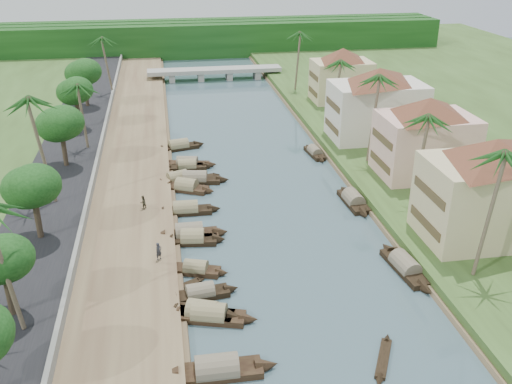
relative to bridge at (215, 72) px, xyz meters
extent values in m
plane|color=#3D545B|center=(0.00, -72.00, -1.72)|extent=(220.00, 220.00, 0.00)
cube|color=brown|center=(-16.00, -52.00, -1.32)|extent=(10.00, 180.00, 0.80)
cube|color=#2F461C|center=(19.00, -52.00, -1.12)|extent=(16.00, 180.00, 1.20)
cube|color=black|center=(-24.50, -52.00, -1.02)|extent=(8.00, 180.00, 1.40)
cube|color=slate|center=(-20.20, -52.00, -0.37)|extent=(0.40, 180.00, 1.10)
cube|color=#0F340E|center=(0.00, 23.00, 2.28)|extent=(120.00, 4.00, 8.00)
cube|color=#0F340E|center=(0.00, 28.00, 2.28)|extent=(120.00, 4.00, 8.00)
cube|color=#0F340E|center=(0.00, 33.00, 2.28)|extent=(120.00, 4.00, 8.00)
cube|color=gray|center=(0.00, 0.00, 0.28)|extent=(28.00, 4.00, 0.80)
cube|color=gray|center=(-9.00, 0.00, -0.82)|extent=(1.20, 3.50, 1.80)
cube|color=gray|center=(-3.00, 0.00, -0.82)|extent=(1.20, 3.50, 1.80)
cube|color=gray|center=(3.00, 0.00, -0.82)|extent=(1.20, 3.50, 1.80)
cube|color=gray|center=(9.00, 0.00, -0.82)|extent=(1.20, 3.50, 1.80)
cube|color=tan|center=(19.00, -74.00, 3.48)|extent=(12.00, 8.00, 8.00)
pyramid|color=brown|center=(19.00, -74.00, 8.58)|extent=(14.85, 14.85, 2.20)
cube|color=#4E3E24|center=(12.95, -74.00, 1.48)|extent=(0.10, 6.40, 0.90)
cube|color=#4E3E24|center=(12.95, -74.00, 4.68)|extent=(0.10, 6.40, 0.90)
cube|color=beige|center=(20.00, -58.00, 3.23)|extent=(11.00, 8.00, 7.50)
pyramid|color=brown|center=(20.00, -58.00, 8.08)|extent=(14.11, 14.11, 2.20)
cube|color=#4E3E24|center=(14.45, -58.00, 1.35)|extent=(0.10, 6.40, 0.90)
cube|color=#4E3E24|center=(14.45, -58.00, 4.35)|extent=(0.10, 6.40, 0.90)
cube|color=beige|center=(19.00, -44.00, 3.48)|extent=(13.00, 8.00, 8.00)
pyramid|color=brown|center=(19.00, -44.00, 8.58)|extent=(15.59, 15.59, 2.20)
cube|color=#4E3E24|center=(12.45, -44.00, 1.48)|extent=(0.10, 6.40, 0.90)
cube|color=#4E3E24|center=(12.45, -44.00, 4.68)|extent=(0.10, 6.40, 0.90)
cube|color=tan|center=(20.00, -24.00, 2.98)|extent=(10.00, 7.00, 7.00)
pyramid|color=brown|center=(20.00, -24.00, 7.58)|extent=(12.62, 12.62, 2.20)
cube|color=#4E3E24|center=(14.95, -24.00, 1.23)|extent=(0.10, 5.60, 0.90)
cube|color=#4E3E24|center=(14.95, -24.00, 4.03)|extent=(0.10, 5.60, 0.90)
cube|color=black|center=(-8.73, -87.76, -1.52)|extent=(6.51, 2.05, 0.70)
cone|color=black|center=(-5.12, -87.77, -1.44)|extent=(1.87, 1.83, 2.03)
cone|color=black|center=(-12.35, -87.75, -1.44)|extent=(1.87, 1.83, 2.03)
cylinder|color=#746B57|center=(-8.73, -87.76, -1.14)|extent=(4.97, 2.12, 2.11)
cube|color=black|center=(-9.22, -80.91, -1.52)|extent=(5.50, 3.61, 0.70)
cone|color=black|center=(-6.55, -81.96, -1.44)|extent=(2.02, 2.10, 1.83)
cone|color=black|center=(-11.90, -79.86, -1.44)|extent=(2.02, 2.10, 1.83)
cylinder|color=#837953|center=(-9.22, -80.91, -1.14)|extent=(4.38, 3.23, 1.92)
cube|color=black|center=(-8.70, -81.31, -1.52)|extent=(6.16, 3.44, 0.70)
cone|color=black|center=(-5.57, -82.24, -1.44)|extent=(2.09, 2.07, 1.84)
cone|color=black|center=(-11.83, -80.37, -1.44)|extent=(2.09, 2.07, 1.84)
cylinder|color=#837953|center=(-8.70, -81.31, -1.14)|extent=(4.85, 3.12, 1.91)
cube|color=black|center=(-9.17, -78.15, -1.52)|extent=(5.17, 2.26, 0.70)
cone|color=black|center=(-6.42, -77.77, -1.44)|extent=(1.62, 1.62, 1.59)
cone|color=black|center=(-11.92, -78.53, -1.44)|extent=(1.62, 1.62, 1.59)
cylinder|color=#746B57|center=(-9.17, -78.15, -1.14)|extent=(4.01, 2.16, 1.66)
cube|color=black|center=(-9.27, -74.23, -1.52)|extent=(4.73, 2.89, 0.70)
cone|color=black|center=(-6.92, -75.04, -1.44)|extent=(1.67, 1.71, 1.51)
cone|color=black|center=(-11.62, -73.42, -1.44)|extent=(1.67, 1.71, 1.51)
cylinder|color=#837953|center=(-9.27, -74.23, -1.14)|extent=(3.75, 2.61, 1.58)
cube|color=black|center=(-9.20, -68.51, -1.52)|extent=(5.06, 2.48, 0.70)
cone|color=black|center=(-6.52, -68.86, -1.44)|extent=(1.64, 1.86, 1.84)
cone|color=black|center=(-11.88, -68.17, -1.44)|extent=(1.64, 1.86, 1.84)
cylinder|color=#837953|center=(-9.20, -68.51, -1.14)|extent=(3.93, 2.41, 1.95)
cube|color=black|center=(-9.47, -67.40, -1.52)|extent=(5.88, 2.11, 0.70)
cone|color=black|center=(-6.21, -67.40, -1.44)|extent=(1.72, 1.90, 2.08)
cone|color=black|center=(-12.73, -67.41, -1.44)|extent=(1.72, 1.90, 2.08)
cylinder|color=#746B57|center=(-9.47, -67.40, -1.14)|extent=(4.49, 2.19, 2.19)
cube|color=black|center=(-9.53, -61.76, -1.52)|extent=(5.83, 1.97, 0.70)
cone|color=black|center=(-6.31, -61.84, -1.44)|extent=(1.70, 1.68, 1.82)
cone|color=black|center=(-12.74, -61.67, -1.44)|extent=(1.70, 1.68, 1.82)
cylinder|color=#837953|center=(-9.53, -61.76, -1.14)|extent=(4.47, 2.01, 1.89)
cube|color=black|center=(-9.08, -55.64, -1.52)|extent=(5.53, 3.99, 0.70)
cone|color=black|center=(-6.47, -56.89, -1.44)|extent=(2.13, 2.23, 1.91)
cone|color=black|center=(-11.69, -54.40, -1.44)|extent=(2.13, 2.23, 1.91)
cylinder|color=#837953|center=(-9.08, -55.64, -1.14)|extent=(4.46, 3.53, 2.02)
cube|color=black|center=(-7.90, -53.29, -1.52)|extent=(6.53, 2.87, 0.70)
cone|color=black|center=(-4.44, -53.86, -1.44)|extent=(2.05, 1.96, 1.89)
cone|color=black|center=(-11.35, -52.72, -1.44)|extent=(2.05, 1.96, 1.89)
cylinder|color=#746B57|center=(-7.90, -53.29, -1.14)|extent=(5.07, 2.71, 1.95)
cube|color=black|center=(-10.04, -52.84, -1.52)|extent=(5.52, 3.42, 0.70)
cone|color=black|center=(-7.30, -51.84, -1.44)|extent=(1.95, 1.97, 1.71)
cone|color=black|center=(-12.78, -53.84, -1.44)|extent=(1.95, 1.97, 1.71)
cylinder|color=#837953|center=(-10.04, -52.84, -1.14)|extent=(4.38, 3.06, 1.79)
cube|color=black|center=(-8.64, -48.92, -1.52)|extent=(5.02, 1.78, 0.70)
cone|color=black|center=(-5.87, -48.96, -1.44)|extent=(1.47, 1.56, 1.70)
cone|color=black|center=(-11.42, -48.88, -1.44)|extent=(1.47, 1.56, 1.70)
cylinder|color=#837953|center=(-8.64, -48.92, -1.14)|extent=(3.84, 1.83, 1.78)
cube|color=black|center=(-8.55, -47.78, -1.52)|extent=(6.03, 2.80, 0.70)
cone|color=black|center=(-5.39, -48.45, -1.44)|extent=(1.91, 1.77, 1.65)
cone|color=black|center=(-11.72, -47.10, -1.44)|extent=(1.91, 1.77, 1.65)
cylinder|color=#746B57|center=(-8.55, -47.78, -1.14)|extent=(4.70, 2.58, 1.68)
cube|color=black|center=(-9.40, -41.03, -1.52)|extent=(5.97, 3.15, 0.70)
cone|color=black|center=(-6.33, -40.28, -1.44)|extent=(1.99, 2.01, 1.85)
cone|color=black|center=(-12.47, -41.78, -1.44)|extent=(1.99, 2.01, 1.85)
cylinder|color=#837953|center=(-9.40, -41.03, -1.14)|extent=(4.68, 2.90, 1.93)
cube|color=black|center=(9.98, -77.01, -1.52)|extent=(2.58, 6.77, 0.70)
cone|color=black|center=(9.58, -73.37, -1.44)|extent=(1.88, 2.04, 1.90)
cone|color=black|center=(10.37, -80.66, -1.44)|extent=(1.88, 2.04, 1.90)
cylinder|color=#746B57|center=(9.98, -77.01, -1.14)|extent=(2.49, 5.23, 1.95)
cube|color=black|center=(9.76, -62.56, -1.52)|extent=(2.22, 6.11, 0.70)
cone|color=black|center=(9.58, -59.22, -1.44)|extent=(1.81, 1.82, 1.91)
cone|color=black|center=(9.93, -65.90, -1.44)|extent=(1.81, 1.82, 1.91)
cylinder|color=#746B57|center=(9.76, -62.56, -1.14)|extent=(2.22, 4.70, 1.99)
cube|color=black|center=(9.36, -46.63, -1.52)|extent=(2.00, 5.19, 0.70)
cone|color=black|center=(9.04, -43.84, -1.44)|extent=(1.45, 1.57, 1.47)
cone|color=black|center=(9.67, -49.42, -1.44)|extent=(1.45, 1.57, 1.47)
cylinder|color=#746B57|center=(9.36, -46.63, -1.14)|extent=(1.93, 4.01, 1.50)
cube|color=black|center=(3.56, -88.26, -1.62)|extent=(2.73, 4.23, 0.35)
cone|color=black|center=(4.70, -86.09, -1.62)|extent=(1.21, 1.33, 0.79)
cone|color=black|center=(2.42, -90.43, -1.62)|extent=(1.21, 1.33, 0.79)
cube|color=black|center=(-10.46, -76.39, -1.62)|extent=(3.16, 2.13, 0.35)
cone|color=black|center=(-8.87, -75.55, -1.62)|extent=(1.04, 1.00, 0.71)
cone|color=black|center=(-12.05, -77.24, -1.62)|extent=(1.04, 1.00, 0.71)
cube|color=black|center=(-6.95, -52.02, -1.62)|extent=(3.63, 1.45, 0.35)
cone|color=black|center=(-4.99, -51.60, -1.62)|extent=(1.02, 0.88, 0.71)
cone|color=black|center=(-8.90, -52.44, -1.62)|extent=(1.02, 0.88, 0.71)
cylinder|color=brown|center=(15.00, -80.38, 5.29)|extent=(1.33, 0.36, 11.62)
sphere|color=#1D511B|center=(15.00, -80.38, 10.87)|extent=(3.20, 3.20, 3.20)
cylinder|color=brown|center=(16.00, -65.07, 4.43)|extent=(1.04, 0.36, 9.91)
sphere|color=#1D511B|center=(16.00, -65.07, 9.18)|extent=(3.20, 3.20, 3.20)
cylinder|color=brown|center=(15.00, -52.75, 5.16)|extent=(1.10, 0.36, 11.37)
sphere|color=#1D511B|center=(15.00, -52.75, 10.62)|extent=(3.20, 3.20, 3.20)
cylinder|color=brown|center=(16.00, -33.25, 4.03)|extent=(1.45, 0.36, 9.08)
sphere|color=#1D511B|center=(16.00, -33.25, 8.39)|extent=(3.20, 3.20, 3.20)
cylinder|color=brown|center=(-23.00, -81.93, 5.00)|extent=(1.36, 0.36, 10.64)
cylinder|color=brown|center=(-24.00, -59.18, 5.67)|extent=(1.66, 0.36, 11.96)
sphere|color=#1D511B|center=(-24.00, -59.18, 11.43)|extent=(3.20, 3.20, 3.20)
cylinder|color=brown|center=(-22.00, -41.94, 4.13)|extent=(0.74, 0.36, 8.92)
sphere|color=#1D511B|center=(-22.00, -41.94, 8.41)|extent=(3.20, 3.20, 3.20)
cylinder|color=brown|center=(14.00, -15.12, 4.81)|extent=(1.06, 0.36, 10.67)
sphere|color=#1D511B|center=(14.00, -15.12, 9.94)|extent=(3.20, 3.20, 3.20)
cylinder|color=brown|center=(-20.50, -12.46, 4.72)|extent=(1.41, 0.36, 10.07)
sphere|color=#1D511B|center=(-20.50, -12.46, 9.56)|extent=(3.20, 3.20, 3.20)
cylinder|color=#3F3224|center=(-24.00, -79.78, 1.34)|extent=(0.60, 0.60, 3.41)
ellipsoid|color=#0F340E|center=(-24.00, -79.78, 4.60)|extent=(4.36, 4.36, 3.59)
cylinder|color=#3F3224|center=(-24.00, -67.29, 1.51)|extent=(0.60, 0.60, 3.75)
ellipsoid|color=#0F340E|center=(-24.00, -67.29, 5.09)|extent=(4.91, 4.91, 4.04)
cylinder|color=#3F3224|center=(-24.00, -48.26, 1.55)|extent=(0.60, 0.60, 3.82)
ellipsoid|color=#0F340E|center=(-24.00, -48.26, 5.20)|extent=(5.24, 5.24, 4.31)
cylinder|color=#3F3224|center=(-24.00, -32.71, 1.59)|extent=(0.60, 0.60, 3.91)
ellipsoid|color=#0F340E|center=(-24.00, -32.71, 5.32)|extent=(4.72, 4.72, 3.88)
cylinder|color=#3F3224|center=(-24.00, -20.76, 1.60)|extent=(0.60, 0.60, 3.94)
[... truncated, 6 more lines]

